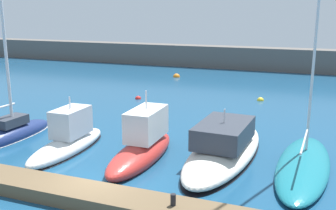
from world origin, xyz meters
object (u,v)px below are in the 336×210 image
Objects in this scene: sailboat_teal_fifth at (304,163)px; mooring_buoy_red at (138,99)px; motorboat_red_third at (143,144)px; motorboat_white_second at (68,140)px; motorboat_ivory_fourth at (225,148)px; mooring_buoy_orange at (177,77)px; mooring_buoy_yellow at (260,101)px; sailboat_navy_nearest at (11,133)px; dock_bollard at (173,200)px.

mooring_buoy_red is (-14.11, 11.11, -0.35)m from sailboat_teal_fifth.
motorboat_white_second is at bearing 94.54° from motorboat_red_third.
motorboat_white_second is 8.43m from motorboat_ivory_fourth.
mooring_buoy_orange is at bearing 93.97° from mooring_buoy_red.
motorboat_red_third is at bearing -73.78° from mooring_buoy_orange.
mooring_buoy_orange is (-14.93, 22.91, -0.35)m from sailboat_teal_fifth.
motorboat_white_second is 24.93m from mooring_buoy_orange.
motorboat_red_third reaches higher than mooring_buoy_orange.
mooring_buoy_yellow reaches higher than mooring_buoy_red.
sailboat_navy_nearest reaches higher than motorboat_red_third.
mooring_buoy_orange reaches higher than mooring_buoy_yellow.
motorboat_white_second is at bearing 106.41° from motorboat_ivory_fourth.
sailboat_teal_fifth reaches higher than mooring_buoy_orange.
sailboat_navy_nearest reaches higher than motorboat_white_second.
dock_bollard is at bearing -70.05° from mooring_buoy_orange.
motorboat_red_third is 14.03m from mooring_buoy_red.
motorboat_ivory_fourth is at bearing -88.81° from mooring_buoy_yellow.
sailboat_teal_fifth reaches higher than mooring_buoy_yellow.
mooring_buoy_red is (-10.19, 10.92, -0.53)m from motorboat_ivory_fourth.
motorboat_white_second reaches higher than mooring_buoy_red.
dock_bollard is at bearing -89.91° from mooring_buoy_yellow.
motorboat_red_third is at bearing 101.68° from sailboat_teal_fifth.
dock_bollard is (7.92, -4.84, 0.18)m from motorboat_white_second.
sailboat_navy_nearest reaches higher than dock_bollard.
sailboat_navy_nearest is 1.79× the size of motorboat_white_second.
motorboat_white_second is 9.28m from dock_bollard.
motorboat_red_third is (4.25, 0.43, 0.12)m from motorboat_white_second.
motorboat_ivory_fourth is at bearing -64.15° from mooring_buoy_orange.
mooring_buoy_orange is 31.50m from dock_bollard.
mooring_buoy_orange is at bearing 141.19° from mooring_buoy_yellow.
motorboat_white_second is (4.36, -0.39, 0.23)m from sailboat_navy_nearest.
motorboat_red_third is (8.61, 0.04, 0.35)m from sailboat_navy_nearest.
sailboat_teal_fifth is 27.35m from mooring_buoy_orange.
motorboat_white_second is at bearing -83.49° from mooring_buoy_orange.
mooring_buoy_red is at bearing -162.18° from mooring_buoy_yellow.
sailboat_navy_nearest is 19.96m from mooring_buoy_yellow.
sailboat_teal_fifth is (16.47, 1.46, -0.04)m from sailboat_navy_nearest.
motorboat_ivory_fourth is 12.76× the size of mooring_buoy_orange.
motorboat_ivory_fourth reaches higher than mooring_buoy_red.
sailboat_teal_fifth is 24.26× the size of mooring_buoy_orange.
sailboat_navy_nearest reaches higher than motorboat_ivory_fourth.
motorboat_ivory_fourth is at bearing -68.94° from motorboat_red_third.
motorboat_ivory_fourth is at bearing 87.84° from dock_bollard.
motorboat_red_third is 6.42m from dock_bollard.
mooring_buoy_red is at bearing 53.21° from sailboat_teal_fifth.
sailboat_navy_nearest is 1.71× the size of motorboat_red_third.
sailboat_teal_fifth is 7.90m from dock_bollard.
motorboat_ivory_fourth is (12.54, 1.65, 0.15)m from sailboat_navy_nearest.
dock_bollard is (9.93, -17.80, 0.79)m from mooring_buoy_red.
motorboat_white_second is 12.57× the size of mooring_buoy_red.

